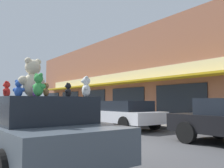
{
  "coord_description": "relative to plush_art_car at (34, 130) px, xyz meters",
  "views": [
    {
      "loc": [
        -4.59,
        -5.88,
        1.36
      ],
      "look_at": [
        0.08,
        0.75,
        1.91
      ],
      "focal_mm": 40.0,
      "sensor_mm": 36.0,
      "label": 1
    }
  ],
  "objects": [
    {
      "name": "teddy_bear_giant",
      "position": [
        -0.0,
        0.18,
        1.06
      ],
      "size": [
        0.63,
        0.42,
        0.84
      ],
      "rotation": [
        0.0,
        0.0,
        3.39
      ],
      "color": "beige",
      "rests_on": "plush_art_car"
    },
    {
      "name": "teddy_bear_black",
      "position": [
        0.63,
        -0.22,
        0.81
      ],
      "size": [
        0.21,
        0.22,
        0.31
      ],
      "rotation": [
        0.0,
        0.0,
        3.97
      ],
      "color": "black",
      "rests_on": "plush_art_car"
    },
    {
      "name": "plush_art_car",
      "position": [
        0.0,
        0.0,
        0.0
      ],
      "size": [
        2.18,
        4.36,
        1.44
      ],
      "rotation": [
        0.0,
        0.0,
        0.05
      ],
      "color": "#4C5660",
      "rests_on": "ground_plane"
    },
    {
      "name": "teddy_bear_white",
      "position": [
        0.61,
        -1.04,
        0.85
      ],
      "size": [
        0.21,
        0.29,
        0.39
      ],
      "rotation": [
        0.0,
        0.0,
        4.32
      ],
      "color": "white",
      "rests_on": "plush_art_car"
    },
    {
      "name": "teddy_bear_red",
      "position": [
        -0.37,
        0.86,
        0.84
      ],
      "size": [
        0.22,
        0.28,
        0.37
      ],
      "rotation": [
        0.0,
        0.0,
        4.21
      ],
      "color": "red",
      "rests_on": "plush_art_car"
    },
    {
      "name": "parked_car_far_center",
      "position": [
        5.88,
        4.91,
        -0.0
      ],
      "size": [
        1.99,
        4.8,
        1.37
      ],
      "color": "silver",
      "rests_on": "ground_plane"
    },
    {
      "name": "teddy_bear_blue",
      "position": [
        -0.28,
        0.2,
        0.84
      ],
      "size": [
        0.25,
        0.24,
        0.36
      ],
      "rotation": [
        0.0,
        0.0,
        2.4
      ],
      "color": "blue",
      "rests_on": "plush_art_car"
    },
    {
      "name": "teddy_bear_purple",
      "position": [
        -0.03,
        -0.09,
        0.77
      ],
      "size": [
        0.13,
        0.16,
        0.22
      ],
      "rotation": [
        0.0,
        0.0,
        4.18
      ],
      "color": "purple",
      "rests_on": "plush_art_car"
    },
    {
      "name": "storefront_row",
      "position": [
        17.36,
        10.19,
        2.68
      ],
      "size": [
        14.82,
        35.95,
        6.91
      ],
      "color": "#9E6047",
      "rests_on": "ground_plane"
    },
    {
      "name": "teddy_bear_green",
      "position": [
        -0.29,
        -1.05,
        0.84
      ],
      "size": [
        0.21,
        0.29,
        0.38
      ],
      "rotation": [
        0.0,
        0.0,
        1.98
      ],
      "color": "green",
      "rests_on": "plush_art_car"
    },
    {
      "name": "teddy_bear_brown",
      "position": [
        -0.11,
        -0.94,
        0.77
      ],
      "size": [
        0.16,
        0.16,
        0.24
      ],
      "rotation": [
        0.0,
        0.0,
        3.86
      ],
      "color": "olive",
      "rests_on": "plush_art_car"
    },
    {
      "name": "ground_plane",
      "position": [
        2.93,
        0.78,
        -0.78
      ],
      "size": [
        260.0,
        260.0,
        0.0
      ],
      "primitive_type": "plane",
      "color": "#424244"
    }
  ]
}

